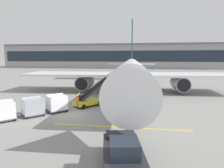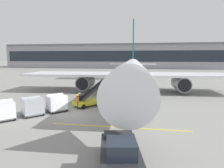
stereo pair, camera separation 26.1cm
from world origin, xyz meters
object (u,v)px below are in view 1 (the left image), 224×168
at_px(pushback_tug, 123,153).
at_px(ground_crew_by_carts, 79,99).
at_px(baggage_cart_second, 33,106).
at_px(ground_crew_by_loader, 78,101).
at_px(safety_cone_engine_keepout, 87,94).
at_px(parked_airplane, 131,72).
at_px(baggage_cart_lead, 57,103).
at_px(baggage_cart_third, 3,110).
at_px(belt_loader, 89,99).

xyz_separation_m(pushback_tug, ground_crew_by_carts, (-6.44, 12.32, 0.17)).
bearing_deg(pushback_tug, baggage_cart_second, 141.06).
distance_m(baggage_cart_second, ground_crew_by_loader, 4.89).
distance_m(pushback_tug, safety_cone_engine_keepout, 20.53).
height_order(baggage_cart_second, pushback_tug, baggage_cart_second).
height_order(baggage_cart_second, ground_crew_by_loader, baggage_cart_second).
bearing_deg(pushback_tug, parked_airplane, 92.13).
height_order(baggage_cart_lead, ground_crew_by_carts, baggage_cart_lead).
height_order(parked_airplane, ground_crew_by_carts, parked_airplane).
height_order(pushback_tug, ground_crew_by_carts, pushback_tug).
relative_size(parked_airplane, baggage_cart_third, 18.52).
distance_m(baggage_cart_lead, baggage_cart_third, 5.22).
bearing_deg(baggage_cart_lead, pushback_tug, -50.34).
bearing_deg(ground_crew_by_loader, belt_loader, 61.63).
distance_m(baggage_cart_lead, pushback_tug, 12.94).
xyz_separation_m(baggage_cart_second, ground_crew_by_carts, (3.56, 4.24, -0.00)).
bearing_deg(baggage_cart_third, parked_airplane, 58.79).
relative_size(pushback_tug, ground_crew_by_carts, 2.70).
xyz_separation_m(pushback_tug, safety_cone_engine_keepout, (-7.43, 19.13, -0.51)).
relative_size(baggage_cart_lead, pushback_tug, 0.54).
distance_m(belt_loader, baggage_cart_lead, 4.16).
xyz_separation_m(belt_loader, baggage_cart_third, (-6.46, -6.80, 0.09)).
relative_size(belt_loader, safety_cone_engine_keepout, 7.47).
bearing_deg(safety_cone_engine_keepout, pushback_tug, -68.79).
height_order(baggage_cart_third, safety_cone_engine_keepout, baggage_cart_third).
bearing_deg(parked_airplane, ground_crew_by_loader, -112.65).
bearing_deg(belt_loader, baggage_cart_lead, -133.15).
xyz_separation_m(belt_loader, safety_cone_engine_keepout, (-2.01, 6.13, -0.60)).
bearing_deg(baggage_cart_second, baggage_cart_lead, 47.47).
bearing_deg(ground_crew_by_carts, baggage_cart_third, -131.62).
distance_m(parked_airplane, baggage_cart_second, 18.77).
bearing_deg(baggage_cart_second, safety_cone_engine_keepout, 76.94).
relative_size(parked_airplane, baggage_cart_second, 18.52).
bearing_deg(ground_crew_by_carts, baggage_cart_second, -129.95).
height_order(parked_airplane, ground_crew_by_loader, parked_airplane).
xyz_separation_m(baggage_cart_second, baggage_cart_third, (-1.88, -1.87, 0.00)).
height_order(belt_loader, ground_crew_by_loader, belt_loader).
relative_size(baggage_cart_second, safety_cone_engine_keepout, 3.92).
height_order(baggage_cart_lead, pushback_tug, baggage_cart_lead).
relative_size(baggage_cart_lead, ground_crew_by_carts, 1.46).
bearing_deg(belt_loader, ground_crew_by_loader, -118.37).
bearing_deg(baggage_cart_third, pushback_tug, -27.58).
xyz_separation_m(parked_airplane, pushback_tug, (0.90, -24.31, -2.65)).
relative_size(belt_loader, baggage_cart_lead, 1.91).
bearing_deg(safety_cone_engine_keepout, baggage_cart_second, -103.06).
xyz_separation_m(baggage_cart_lead, ground_crew_by_carts, (1.82, 2.36, -0.00)).
height_order(ground_crew_by_loader, safety_cone_engine_keepout, ground_crew_by_loader).
relative_size(baggage_cart_second, pushback_tug, 0.54).
xyz_separation_m(ground_crew_by_carts, safety_cone_engine_keepout, (-0.99, 6.81, -0.68)).
distance_m(belt_loader, ground_crew_by_loader, 1.92).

